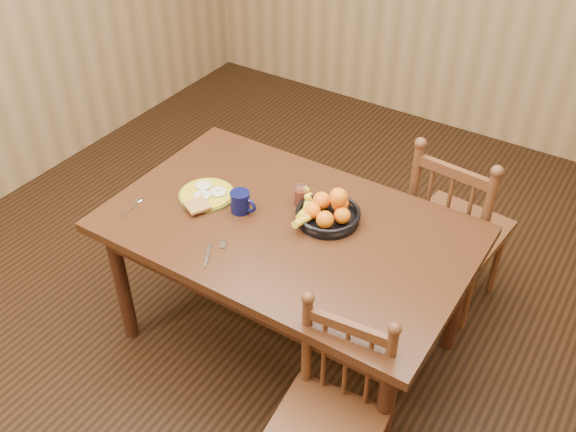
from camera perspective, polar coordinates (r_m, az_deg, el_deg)
The scene contains 10 objects.
room at distance 2.49m, azimuth 0.00°, elevation 10.01°, with size 4.52×5.02×2.72m.
dining_table at distance 2.88m, azimuth 0.00°, elevation -2.12°, with size 1.60×1.00×0.75m.
chair_far at distance 3.33m, azimuth 14.60°, elevation -1.15°, with size 0.49×0.47×0.99m.
chair_near at distance 2.54m, azimuth 3.71°, elevation -17.58°, with size 0.44×0.42×0.88m.
breakfast_plate at distance 3.01m, azimuth -7.28°, elevation 1.91°, with size 0.26×0.31×0.04m.
fork at distance 2.70m, azimuth -6.70°, elevation -3.13°, with size 0.08×0.18×0.00m.
spoon at distance 3.02m, azimuth -13.33°, elevation 1.13°, with size 0.04×0.16×0.01m.
coffee_mug at distance 2.88m, azimuth -4.20°, elevation 1.26°, with size 0.13×0.09×0.10m.
juice_glass at distance 2.92m, azimuth 1.15°, elevation 1.81°, with size 0.06×0.06×0.09m.
fruit_bowl at distance 2.83m, azimuth 3.48°, elevation 0.39°, with size 0.32×0.32×0.17m.
Camera 1 is at (1.18, -1.85, 2.52)m, focal length 40.00 mm.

